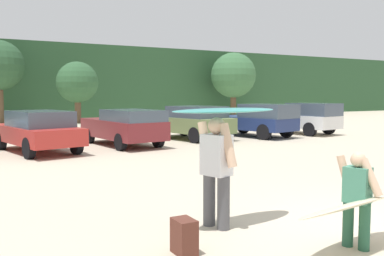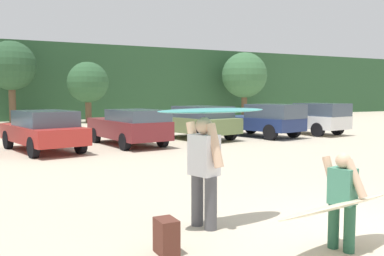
% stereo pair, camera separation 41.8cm
% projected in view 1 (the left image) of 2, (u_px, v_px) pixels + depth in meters
% --- Properties ---
extents(hillside_ridge, '(108.00, 12.00, 5.96)m').
position_uv_depth(hillside_ridge, '(31.00, 83.00, 36.77)').
color(hillside_ridge, '#284C2D').
rests_on(hillside_ridge, ground_plane).
extents(tree_far_left, '(2.84, 2.84, 4.23)m').
position_uv_depth(tree_far_left, '(77.00, 83.00, 28.87)').
color(tree_far_left, brown).
rests_on(tree_far_left, ground_plane).
extents(tree_center_right, '(3.94, 3.94, 5.61)m').
position_uv_depth(tree_center_right, '(233.00, 75.00, 36.76)').
color(tree_center_right, brown).
rests_on(tree_center_right, ground_plane).
extents(parked_car_red, '(2.59, 4.59, 1.44)m').
position_uv_depth(parked_car_red, '(38.00, 130.00, 14.55)').
color(parked_car_red, '#B72D28').
rests_on(parked_car_red, ground_plane).
extents(parked_car_maroon, '(2.24, 4.49, 1.43)m').
position_uv_depth(parked_car_maroon, '(125.00, 126.00, 16.34)').
color(parked_car_maroon, maroon).
rests_on(parked_car_maroon, ground_plane).
extents(parked_car_olive_green, '(2.74, 4.38, 1.49)m').
position_uv_depth(parked_car_olive_green, '(191.00, 122.00, 18.65)').
color(parked_car_olive_green, '#6B7F4C').
rests_on(parked_car_olive_green, ground_plane).
extents(parked_car_navy, '(2.63, 4.35, 1.55)m').
position_uv_depth(parked_car_navy, '(258.00, 119.00, 19.70)').
color(parked_car_navy, navy).
rests_on(parked_car_navy, ground_plane).
extents(parked_car_white, '(2.44, 4.75, 1.56)m').
position_uv_depth(parked_car_white, '(300.00, 118.00, 21.34)').
color(parked_car_white, white).
rests_on(parked_car_white, ground_plane).
extents(person_adult, '(0.41, 0.76, 1.68)m').
position_uv_depth(person_adult, '(216.00, 166.00, 6.33)').
color(person_adult, '#4C4C51').
rests_on(person_adult, ground_plane).
extents(person_child, '(0.31, 0.62, 1.27)m').
position_uv_depth(person_child, '(357.00, 194.00, 5.48)').
color(person_child, '#26593F').
rests_on(person_child, ground_plane).
extents(surfboard_teal, '(1.88, 0.65, 0.09)m').
position_uv_depth(surfboard_teal, '(226.00, 110.00, 6.26)').
color(surfboard_teal, teal).
extents(surfboard_cream, '(2.12, 0.86, 0.29)m').
position_uv_depth(surfboard_cream, '(352.00, 205.00, 5.38)').
color(surfboard_cream, beige).
extents(backpack_dropped, '(0.24, 0.34, 0.45)m').
position_uv_depth(backpack_dropped, '(184.00, 237.00, 5.32)').
color(backpack_dropped, '#592D23').
rests_on(backpack_dropped, ground_plane).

